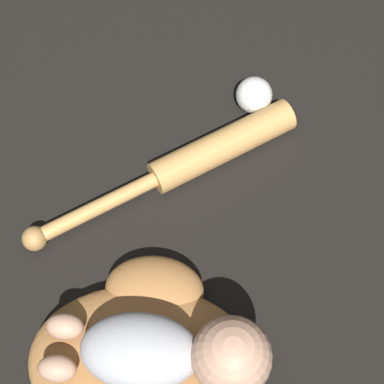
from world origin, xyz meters
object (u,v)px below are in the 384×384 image
Objects in this scene: baseball_bat at (195,159)px; baseball at (254,95)px; baby_figure at (177,354)px; baseball_glove at (145,351)px.

baseball_bat is 7.53× the size of baseball.
baby_figure is 4.77× the size of baseball.
baseball_bat is at bearing 70.79° from baby_figure.
baby_figure is at bearing -109.21° from baseball_bat.
baseball is at bearing 59.73° from baby_figure.
baby_figure reaches higher than baseball_bat.
baseball_glove is at bearing -126.47° from baseball.
baseball_bat is (0.17, 0.32, -0.01)m from baseball_glove.
baseball is (0.15, 0.11, 0.00)m from baseball_bat.
baby_figure reaches higher than baseball_glove.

